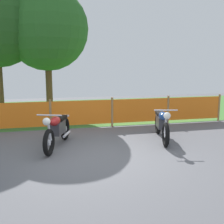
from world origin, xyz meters
The scene contains 6 objects.
ground centered at (0.00, 0.00, -0.01)m, with size 24.00×24.00×0.02m, color #5B5B60.
grass_verge centered at (0.00, 6.84, 0.01)m, with size 24.00×7.46×0.01m, color #427A33.
barrier_fence centered at (0.00, 3.11, 0.54)m, with size 10.82×0.08×1.05m.
tree_near_left centered at (-1.04, 6.19, 3.65)m, with size 3.53×3.53×5.43m.
motorcycle_lead centered at (2.09, 1.05, 0.49)m, with size 0.81×2.10×1.01m.
motorcycle_trailing centered at (-0.94, 1.00, 0.49)m, with size 0.93×2.06×1.01m.
Camera 1 is at (-1.23, -6.55, 2.27)m, focal length 45.44 mm.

